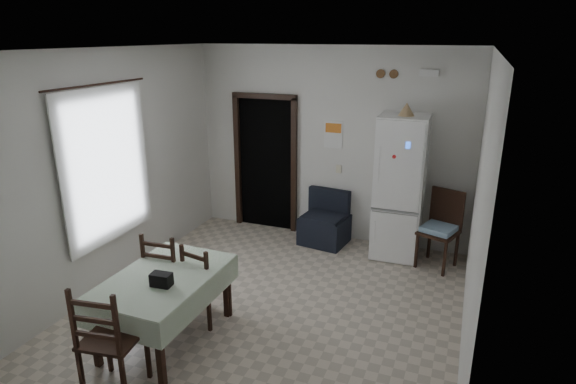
# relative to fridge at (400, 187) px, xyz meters

# --- Properties ---
(ground) EXTENTS (4.50, 4.50, 0.00)m
(ground) POSITION_rel_fridge_xyz_m (-1.12, -1.93, -1.01)
(ground) COLOR #C1B29E
(ground) RESTS_ON ground
(ceiling) EXTENTS (4.20, 4.50, 0.02)m
(ceiling) POSITION_rel_fridge_xyz_m (-1.12, -1.93, 1.89)
(ceiling) COLOR white
(ceiling) RESTS_ON ground
(wall_back) EXTENTS (4.20, 0.02, 2.90)m
(wall_back) POSITION_rel_fridge_xyz_m (-1.12, 0.32, 0.44)
(wall_back) COLOR silver
(wall_back) RESTS_ON ground
(wall_front) EXTENTS (4.20, 0.02, 2.90)m
(wall_front) POSITION_rel_fridge_xyz_m (-1.12, -4.18, 0.44)
(wall_front) COLOR silver
(wall_front) RESTS_ON ground
(wall_left) EXTENTS (0.02, 4.50, 2.90)m
(wall_left) POSITION_rel_fridge_xyz_m (-3.22, -1.93, 0.44)
(wall_left) COLOR silver
(wall_left) RESTS_ON ground
(wall_right) EXTENTS (0.02, 4.50, 2.90)m
(wall_right) POSITION_rel_fridge_xyz_m (0.98, -1.93, 0.44)
(wall_right) COLOR silver
(wall_right) RESTS_ON ground
(doorway) EXTENTS (1.06, 0.52, 2.22)m
(doorway) POSITION_rel_fridge_xyz_m (-2.17, 0.52, 0.05)
(doorway) COLOR black
(doorway) RESTS_ON ground
(window_recess) EXTENTS (0.10, 1.20, 1.60)m
(window_recess) POSITION_rel_fridge_xyz_m (-3.27, -2.13, 0.54)
(window_recess) COLOR silver
(window_recess) RESTS_ON ground
(curtain) EXTENTS (0.02, 1.45, 1.85)m
(curtain) POSITION_rel_fridge_xyz_m (-3.16, -2.13, 0.54)
(curtain) COLOR white
(curtain) RESTS_ON ground
(curtain_rod) EXTENTS (0.02, 1.60, 0.02)m
(curtain_rod) POSITION_rel_fridge_xyz_m (-3.15, -2.13, 1.49)
(curtain_rod) COLOR black
(curtain_rod) RESTS_ON ground
(calendar) EXTENTS (0.28, 0.02, 0.40)m
(calendar) POSITION_rel_fridge_xyz_m (-1.07, 0.31, 0.61)
(calendar) COLOR white
(calendar) RESTS_ON ground
(calendar_image) EXTENTS (0.24, 0.01, 0.14)m
(calendar_image) POSITION_rel_fridge_xyz_m (-1.07, 0.30, 0.71)
(calendar_image) COLOR orange
(calendar_image) RESTS_ON ground
(light_switch) EXTENTS (0.08, 0.02, 0.12)m
(light_switch) POSITION_rel_fridge_xyz_m (-0.97, 0.31, 0.09)
(light_switch) COLOR beige
(light_switch) RESTS_ON ground
(vent_left) EXTENTS (0.12, 0.03, 0.12)m
(vent_left) POSITION_rel_fridge_xyz_m (-0.42, 0.30, 1.51)
(vent_left) COLOR brown
(vent_left) RESTS_ON ground
(vent_right) EXTENTS (0.12, 0.03, 0.12)m
(vent_right) POSITION_rel_fridge_xyz_m (-0.24, 0.30, 1.51)
(vent_right) COLOR brown
(vent_right) RESTS_ON ground
(emergency_light) EXTENTS (0.25, 0.07, 0.09)m
(emergency_light) POSITION_rel_fridge_xyz_m (0.23, 0.28, 1.54)
(emergency_light) COLOR white
(emergency_light) RESTS_ON ground
(fridge) EXTENTS (0.67, 0.67, 2.02)m
(fridge) POSITION_rel_fridge_xyz_m (0.00, 0.00, 0.00)
(fridge) COLOR white
(fridge) RESTS_ON ground
(tan_cone) EXTENTS (0.22, 0.22, 0.17)m
(tan_cone) POSITION_rel_fridge_xyz_m (0.02, -0.07, 1.10)
(tan_cone) COLOR tan
(tan_cone) RESTS_ON fridge
(navy_seat) EXTENTS (0.74, 0.72, 0.79)m
(navy_seat) POSITION_rel_fridge_xyz_m (-1.08, -0.00, -0.61)
(navy_seat) COLOR black
(navy_seat) RESTS_ON ground
(corner_chair) EXTENTS (0.59, 0.59, 1.06)m
(corner_chair) POSITION_rel_fridge_xyz_m (0.58, -0.21, -0.48)
(corner_chair) COLOR black
(corner_chair) RESTS_ON ground
(dining_table) EXTENTS (0.95, 1.43, 0.74)m
(dining_table) POSITION_rel_fridge_xyz_m (-1.88, -2.93, -0.64)
(dining_table) COLOR #B4C7AA
(dining_table) RESTS_ON ground
(black_bag) EXTENTS (0.21, 0.14, 0.13)m
(black_bag) POSITION_rel_fridge_xyz_m (-1.77, -3.11, -0.21)
(black_bag) COLOR black
(black_bag) RESTS_ON dining_table
(dining_chair_far_left) EXTENTS (0.46, 0.46, 1.01)m
(dining_chair_far_left) POSITION_rel_fridge_xyz_m (-2.15, -2.46, -0.51)
(dining_chair_far_left) COLOR black
(dining_chair_far_left) RESTS_ON ground
(dining_chair_far_right) EXTENTS (0.47, 0.47, 0.93)m
(dining_chair_far_right) POSITION_rel_fridge_xyz_m (-1.68, -2.45, -0.55)
(dining_chair_far_right) COLOR black
(dining_chair_far_right) RESTS_ON ground
(dining_chair_near_head) EXTENTS (0.53, 0.53, 1.10)m
(dining_chair_near_head) POSITION_rel_fridge_xyz_m (-1.87, -3.73, -0.46)
(dining_chair_near_head) COLOR black
(dining_chair_near_head) RESTS_ON ground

